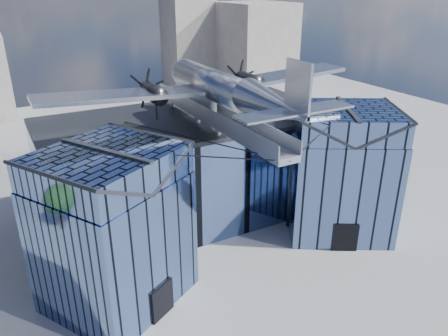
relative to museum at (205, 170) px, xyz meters
name	(u,v)px	position (x,y,z in m)	size (l,w,h in m)	color
ground_plane	(235,251)	(0.00, -5.82, -5.54)	(120.00, 120.00, 0.00)	gray
museum	(205,170)	(0.00, 0.00, 0.00)	(32.88, 24.50, 17.60)	#4D679D
bg_towers	(98,55)	(1.45, 44.67, 4.47)	(77.00, 24.50, 26.00)	gray
tree_plaza_e	(379,166)	(18.92, -3.88, -1.95)	(3.81, 3.81, 5.30)	#321E14
tree_side_e	(337,124)	(24.29, 8.73, -1.64)	(4.06, 4.06, 5.77)	#321E14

